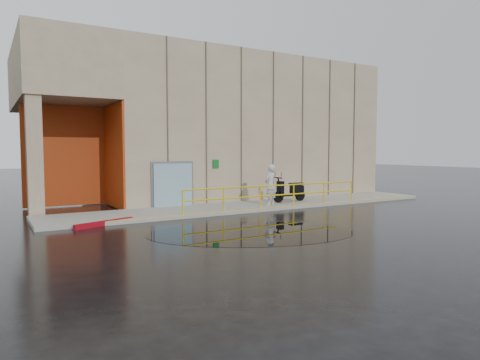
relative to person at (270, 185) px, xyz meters
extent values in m
plane|color=black|center=(-4.34, -3.85, -1.12)|extent=(120.00, 120.00, 0.00)
cube|color=gray|center=(-0.34, 0.65, -1.05)|extent=(20.00, 3.00, 0.15)
cube|color=gray|center=(1.66, 7.15, 2.88)|extent=(16.00, 10.00, 8.00)
cube|color=gray|center=(-8.34, 7.15, 5.38)|extent=(4.00, 10.00, 3.00)
cube|color=gray|center=(-9.94, 2.55, 1.38)|extent=(0.60, 0.60, 5.00)
cube|color=#AE3710|center=(-8.34, 5.65, 1.38)|extent=(3.80, 0.15, 4.90)
cube|color=#AE3710|center=(-6.39, 3.90, 1.38)|extent=(0.10, 3.50, 4.90)
cube|color=#8CB0BF|center=(-4.14, 2.03, 0.03)|extent=(1.90, 0.10, 2.00)
cube|color=slate|center=(-4.14, 2.11, 0.03)|extent=(2.10, 0.06, 2.20)
cube|color=#0D5E1F|center=(-1.84, 2.09, 0.98)|extent=(0.32, 0.04, 0.42)
cylinder|color=yellow|center=(-0.09, -0.70, 0.03)|extent=(9.50, 0.06, 0.06)
cylinder|color=yellow|center=(-0.09, -0.70, -0.42)|extent=(9.50, 0.06, 0.06)
imported|color=silver|center=(0.00, 0.00, 0.00)|extent=(0.84, 0.73, 1.95)
cylinder|color=black|center=(0.93, 0.60, -0.69)|extent=(0.57, 0.13, 0.57)
cylinder|color=black|center=(2.34, 0.64, -0.69)|extent=(0.57, 0.13, 0.57)
cube|color=maroon|center=(-7.97, -0.75, -1.03)|extent=(2.32, 0.97, 0.18)
cube|color=black|center=(-4.08, -4.74, -1.12)|extent=(8.14, 6.73, 0.01)
camera|label=1|loc=(-11.70, -16.72, 1.65)|focal=32.00mm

